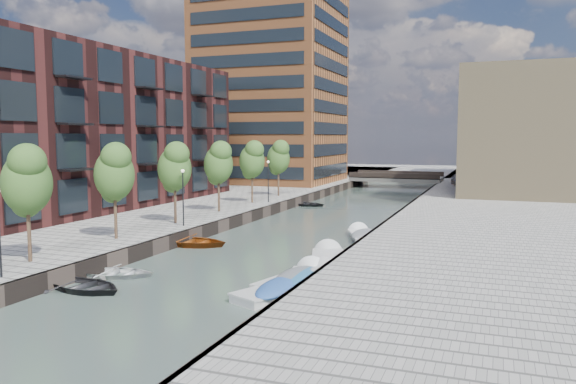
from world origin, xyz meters
The scene contains 29 objects.
water centered at (0.00, 40.00, 0.00)m, with size 300.00×300.00×0.00m, color #38473F.
quay_left centered at (-36.00, 40.00, 0.50)m, with size 60.00×140.00×1.00m, color gray.
quay_right centered at (16.00, 40.00, 0.50)m, with size 20.00×140.00×1.00m, color gray.
quay_wall_left centered at (-6.10, 40.00, 0.50)m, with size 0.25×140.00×1.00m, color #332823.
quay_wall_right centered at (6.10, 40.00, 0.50)m, with size 0.25×140.00×1.00m, color #332823.
far_closure centered at (0.00, 100.00, 0.50)m, with size 80.00×40.00×1.00m, color gray.
apartment_block centered at (-20.00, 30.00, 8.00)m, with size 8.00×38.00×14.00m, color black.
tower centered at (-17.00, 65.00, 16.00)m, with size 18.00×18.00×30.00m, color #9C572D.
tan_block_near centered at (16.00, 62.00, 8.00)m, with size 12.00×25.00×14.00m, color #8F7C58.
tan_block_far centered at (16.00, 88.00, 9.00)m, with size 12.00×20.00×16.00m, color #8F7C58.
bridge centered at (0.00, 72.00, 1.39)m, with size 13.00×6.00×1.30m.
tree_1 centered at (-8.50, 11.00, 5.31)m, with size 2.50×2.50×5.95m.
tree_2 centered at (-8.50, 18.00, 5.31)m, with size 2.50×2.50×5.95m.
tree_3 centered at (-8.50, 25.00, 5.31)m, with size 2.50×2.50×5.95m.
tree_4 centered at (-8.50, 32.00, 5.31)m, with size 2.50×2.50×5.95m.
tree_5 centered at (-8.50, 39.00, 5.31)m, with size 2.50×2.50×5.95m.
tree_6 centered at (-8.50, 46.00, 5.31)m, with size 2.50×2.50×5.95m.
lamp_1 centered at (-7.20, 24.00, 3.51)m, with size 0.24×0.24×4.12m.
lamp_2 centered at (-7.20, 40.00, 3.51)m, with size 0.24×0.24×4.12m.
sloop_1 centered at (-4.51, 10.41, 0.00)m, with size 3.14×4.40×0.91m, color black.
sloop_2 centered at (-5.40, 22.12, 0.00)m, with size 3.55×4.97×1.03m, color #7D350D.
sloop_3 centered at (-4.81, 13.20, 0.00)m, with size 2.90×4.07×0.84m, color silver.
sloop_4 centered at (-5.20, 46.18, 0.00)m, with size 2.87×4.01×0.83m, color black.
motorboat_0 centered at (5.13, 15.29, 0.21)m, with size 2.66×5.51×1.76m.
motorboat_1 centered at (4.94, 15.28, 0.22)m, with size 3.21×5.68×1.79m.
motorboat_2 centered at (4.81, 20.48, 0.11)m, with size 3.37×5.78×1.82m.
motorboat_3 centered at (4.89, 13.26, 0.21)m, with size 3.68×5.40×1.71m.
motorboat_4 centered at (4.92, 28.89, 0.20)m, with size 3.35×5.18×1.64m.
car centered at (9.16, 67.59, 1.74)m, with size 1.76×4.36×1.49m, color #A5A6A9.
Camera 1 is at (14.17, -11.08, 7.44)m, focal length 35.00 mm.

